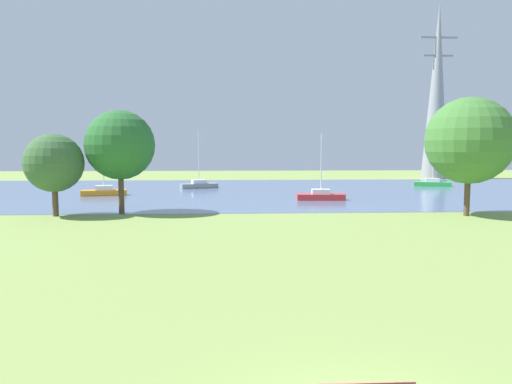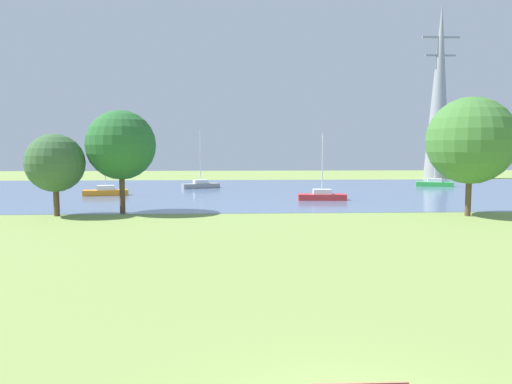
{
  "view_description": "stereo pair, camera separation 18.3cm",
  "coord_description": "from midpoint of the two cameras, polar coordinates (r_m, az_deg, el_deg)",
  "views": [
    {
      "loc": [
        -2.48,
        -8.22,
        5.29
      ],
      "look_at": [
        -1.0,
        20.97,
        2.58
      ],
      "focal_mm": 33.61,
      "sensor_mm": 36.0,
      "label": 1
    },
    {
      "loc": [
        -2.29,
        -8.22,
        5.29
      ],
      "look_at": [
        -1.0,
        20.97,
        2.58
      ],
      "focal_mm": 33.61,
      "sensor_mm": 36.0,
      "label": 2
    }
  ],
  "objects": [
    {
      "name": "tree_east_far",
      "position": [
        40.11,
        -16.0,
        5.38
      ],
      "size": [
        5.57,
        5.57,
        8.29
      ],
      "color": "brown",
      "rests_on": "ground"
    },
    {
      "name": "tree_west_near",
      "position": [
        39.97,
        -23.04,
        3.18
      ],
      "size": [
        4.49,
        4.49,
        6.37
      ],
      "color": "brown",
      "rests_on": "ground"
    },
    {
      "name": "ground_plane",
      "position": [
        30.77,
        1.6,
        -4.61
      ],
      "size": [
        160.0,
        160.0,
        0.0
      ],
      "primitive_type": "plane",
      "color": "#7F994C"
    },
    {
      "name": "sailboat_orange",
      "position": [
        55.62,
        -17.72,
        0.08
      ],
      "size": [
        4.98,
        2.28,
        7.77
      ],
      "color": "orange",
      "rests_on": "water_surface"
    },
    {
      "name": "tree_east_near",
      "position": [
        40.45,
        23.93,
        5.6
      ],
      "size": [
        6.67,
        6.67,
        9.17
      ],
      "color": "brown",
      "rests_on": "ground"
    },
    {
      "name": "water_surface",
      "position": [
        58.51,
        -0.55,
        0.12
      ],
      "size": [
        140.0,
        40.0,
        0.02
      ],
      "primitive_type": "cube",
      "color": "slate",
      "rests_on": "ground"
    },
    {
      "name": "electricity_pylon",
      "position": [
        88.97,
        20.66,
        11.17
      ],
      "size": [
        6.4,
        4.4,
        29.8
      ],
      "color": "gray",
      "rests_on": "ground"
    },
    {
      "name": "sailboat_green",
      "position": [
        69.8,
        20.17,
        0.99
      ],
      "size": [
        5.03,
        2.96,
        5.35
      ],
      "color": "green",
      "rests_on": "water_surface"
    },
    {
      "name": "sailboat_gray",
      "position": [
        63.01,
        -6.88,
        0.87
      ],
      "size": [
        5.03,
        2.98,
        7.55
      ],
      "color": "gray",
      "rests_on": "water_surface"
    },
    {
      "name": "sailboat_red",
      "position": [
        48.81,
        7.61,
        -0.43
      ],
      "size": [
        4.89,
        1.84,
        6.72
      ],
      "color": "red",
      "rests_on": "water_surface"
    }
  ]
}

